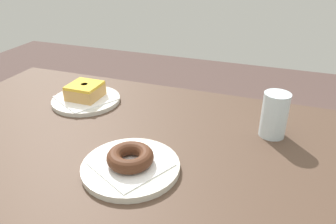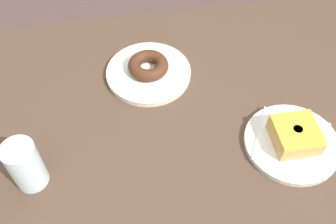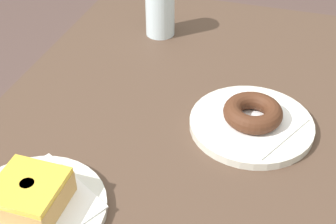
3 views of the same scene
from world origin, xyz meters
name	(u,v)px [view 1 (image 1 of 3)]	position (x,y,z in m)	size (l,w,h in m)	color
table	(122,168)	(0.00, 0.00, 0.66)	(1.24, 0.77, 0.76)	#4C382B
plate_glazed_square	(86,100)	(0.21, -0.16, 0.77)	(0.22, 0.22, 0.01)	silver
napkin_glazed_square	(86,98)	(0.21, -0.16, 0.77)	(0.16, 0.16, 0.00)	white
donut_glazed_square	(85,91)	(0.21, -0.16, 0.80)	(0.10, 0.10, 0.05)	tan
plate_chocolate_ring	(131,167)	(-0.09, 0.12, 0.77)	(0.23, 0.23, 0.02)	silver
napkin_chocolate_ring	(131,164)	(-0.09, 0.12, 0.78)	(0.15, 0.15, 0.00)	white
donut_chocolate_ring	(130,157)	(-0.09, 0.12, 0.80)	(0.11, 0.11, 0.03)	#4A2818
water_glass	(274,115)	(-0.39, -0.16, 0.82)	(0.07, 0.07, 0.13)	silver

